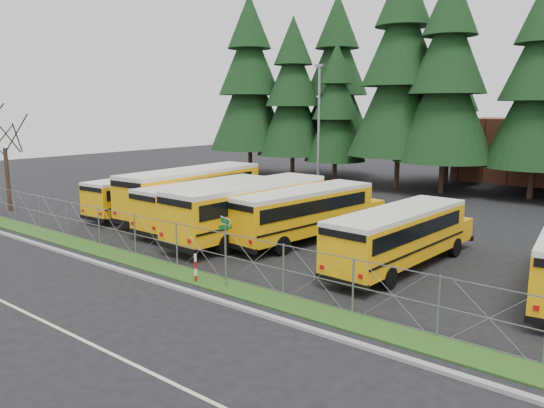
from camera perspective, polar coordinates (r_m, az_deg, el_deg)
The scene contains 23 objects.
ground at distance 22.32m, azimuth -1.31°, elevation -7.96°, with size 120.00×120.00×0.00m, color black.
curb at distance 20.16m, azimuth -7.07°, elevation -9.90°, with size 50.00×0.25×0.12m, color gray.
grass_verge at distance 21.11m, azimuth -4.32°, elevation -8.99°, with size 50.00×1.40×0.06m, color #1A4614.
road_lane_line at distance 17.40m, azimuth -19.04°, elevation -13.97°, with size 50.00×0.12×0.01m, color beige.
chainlink_fence at distance 21.31m, azimuth -3.06°, elevation -6.06°, with size 44.00×0.10×2.00m, color gray, non-canonical shape.
bus_0 at distance 36.04m, azimuth -13.04°, elevation 0.91°, with size 2.32×9.83×2.58m, color #FFB808, non-canonical shape.
bus_1 at distance 34.39m, azimuth -8.09°, elevation 1.16°, with size 2.88×12.19×3.20m, color #FFB808, non-canonical shape.
bus_2 at distance 31.43m, azimuth -6.67°, elevation -0.08°, with size 2.48×10.49×2.75m, color #FFB808, non-canonical shape.
bus_3 at distance 28.57m, azimuth -1.90°, elevation -0.70°, with size 2.79×11.81×3.10m, color #FFB808, non-canonical shape.
bus_4 at distance 28.26m, azimuth 3.80°, elevation -1.14°, with size 2.53×10.72×2.81m, color #FFB808, non-canonical shape.
bus_6 at distance 24.06m, azimuth 13.79°, elevation -3.60°, with size 2.41×10.20×2.67m, color #FFB808, non-canonical shape.
street_sign at distance 20.73m, azimuth -5.02°, elevation -3.59°, with size 0.79×0.52×2.81m.
striped_bollard at distance 21.79m, azimuth -8.22°, elevation -6.87°, with size 0.11×0.11×1.20m, color #B20C0C.
light_standard at distance 40.07m, azimuth 5.06°, elevation 8.12°, with size 0.70×0.35×10.14m.
conifer_0 at distance 56.24m, azimuth -2.41°, elevation 12.54°, with size 8.33×8.33×18.42m, color black, non-canonical shape.
conifer_1 at distance 53.73m, azimuth 2.27°, elevation 11.28°, with size 7.17×7.17×15.86m, color black, non-canonical shape.
conifer_2 at distance 51.78m, azimuth 6.88°, elevation 9.74°, with size 5.94×5.94×13.13m, color black, non-canonical shape.
conifer_3 at distance 48.14m, azimuth 13.70°, elevation 13.32°, with size 8.84×8.84×19.56m, color black, non-canonical shape.
conifer_4 at distance 45.98m, azimuth 18.30°, elevation 12.25°, with size 8.11×8.11×17.94m, color black, non-canonical shape.
conifer_5 at distance 45.62m, azimuth 26.76°, elevation 10.90°, with size 7.54×7.54×16.67m, color black, non-canonical shape.
conifer_10 at distance 55.93m, azimuth 6.94°, elevation 12.44°, with size 8.29×8.29×18.34m, color black, non-canonical shape.
conifer_11 at distance 52.18m, azimuth 18.58°, elevation 10.19°, with size 6.68×6.68×14.76m, color black, non-canonical shape.
bare_tree_1 at distance 40.46m, azimuth -26.66°, elevation 3.66°, with size 4.32×4.32×6.17m, color #321F16, non-canonical shape.
Camera 1 is at (13.65, -16.22, 6.99)m, focal length 35.00 mm.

